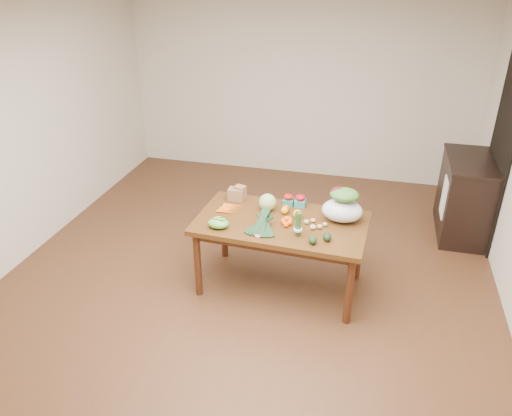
% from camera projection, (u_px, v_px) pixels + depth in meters
% --- Properties ---
extents(floor, '(6.00, 6.00, 0.00)m').
position_uv_depth(floor, '(246.00, 283.00, 5.14)').
color(floor, '#4E2D1B').
rests_on(floor, ground).
extents(ceiling, '(5.00, 6.00, 0.02)m').
position_uv_depth(ceiling, '(243.00, 0.00, 3.90)').
color(ceiling, white).
rests_on(ceiling, room_walls).
extents(room_walls, '(5.02, 6.02, 2.70)m').
position_uv_depth(room_walls, '(245.00, 161.00, 4.52)').
color(room_walls, beige).
rests_on(room_walls, floor).
extents(dining_table, '(1.66, 0.98, 0.75)m').
position_uv_depth(dining_table, '(280.00, 254.00, 4.93)').
color(dining_table, '#503112').
rests_on(dining_table, floor).
extents(doorway_dark, '(0.02, 1.00, 2.10)m').
position_uv_depth(doorway_dark, '(500.00, 154.00, 5.50)').
color(doorway_dark, black).
rests_on(doorway_dark, floor).
extents(cabinet, '(0.52, 1.02, 0.94)m').
position_uv_depth(cabinet, '(464.00, 197.00, 5.86)').
color(cabinet, black).
rests_on(cabinet, floor).
extents(dish_towel, '(0.02, 0.28, 0.45)m').
position_uv_depth(dish_towel, '(444.00, 197.00, 5.67)').
color(dish_towel, white).
rests_on(dish_towel, cabinet).
extents(paper_bag, '(0.22, 0.19, 0.15)m').
position_uv_depth(paper_bag, '(236.00, 193.00, 5.13)').
color(paper_bag, olive).
rests_on(paper_bag, dining_table).
extents(cabbage, '(0.17, 0.17, 0.17)m').
position_uv_depth(cabbage, '(268.00, 202.00, 4.92)').
color(cabbage, '#A7C974').
rests_on(cabbage, dining_table).
extents(strawberry_basket_a, '(0.11, 0.11, 0.09)m').
position_uv_depth(strawberry_basket_a, '(288.00, 201.00, 5.04)').
color(strawberry_basket_a, red).
rests_on(strawberry_basket_a, dining_table).
extents(strawberry_basket_b, '(0.11, 0.11, 0.10)m').
position_uv_depth(strawberry_basket_b, '(300.00, 202.00, 5.02)').
color(strawberry_basket_b, red).
rests_on(strawberry_basket_b, dining_table).
extents(orange_a, '(0.07, 0.07, 0.07)m').
position_uv_depth(orange_a, '(285.00, 211.00, 4.87)').
color(orange_a, '#FF9D0F').
rests_on(orange_a, dining_table).
extents(orange_b, '(0.08, 0.08, 0.08)m').
position_uv_depth(orange_b, '(286.00, 209.00, 4.90)').
color(orange_b, '#E7510E').
rests_on(orange_b, dining_table).
extents(orange_c, '(0.09, 0.09, 0.09)m').
position_uv_depth(orange_c, '(297.00, 214.00, 4.79)').
color(orange_c, '#FFA20F').
rests_on(orange_c, dining_table).
extents(mandarin_cluster, '(0.19, 0.19, 0.08)m').
position_uv_depth(mandarin_cluster, '(287.00, 220.00, 4.69)').
color(mandarin_cluster, '#EF520E').
rests_on(mandarin_cluster, dining_table).
extents(carrots, '(0.23, 0.23, 0.03)m').
position_uv_depth(carrots, '(231.00, 209.00, 4.95)').
color(carrots, orange).
rests_on(carrots, dining_table).
extents(snap_pea_bag, '(0.20, 0.15, 0.09)m').
position_uv_depth(snap_pea_bag, '(218.00, 223.00, 4.63)').
color(snap_pea_bag, green).
rests_on(snap_pea_bag, dining_table).
extents(kale_bunch, '(0.34, 0.42, 0.16)m').
position_uv_depth(kale_bunch, '(261.00, 224.00, 4.53)').
color(kale_bunch, black).
rests_on(kale_bunch, dining_table).
extents(asparagus_bundle, '(0.09, 0.12, 0.26)m').
position_uv_depth(asparagus_bundle, '(298.00, 224.00, 4.46)').
color(asparagus_bundle, '#437636').
rests_on(asparagus_bundle, dining_table).
extents(potato_a, '(0.05, 0.05, 0.04)m').
position_uv_depth(potato_a, '(307.00, 222.00, 4.70)').
color(potato_a, tan).
rests_on(potato_a, dining_table).
extents(potato_b, '(0.06, 0.05, 0.05)m').
position_uv_depth(potato_b, '(313.00, 227.00, 4.60)').
color(potato_b, '#D6B47C').
rests_on(potato_b, dining_table).
extents(potato_c, '(0.05, 0.04, 0.04)m').
position_uv_depth(potato_c, '(325.00, 224.00, 4.66)').
color(potato_c, tan).
rests_on(potato_c, dining_table).
extents(potato_d, '(0.05, 0.04, 0.04)m').
position_uv_depth(potato_d, '(313.00, 220.00, 4.73)').
color(potato_d, tan).
rests_on(potato_d, dining_table).
extents(potato_e, '(0.05, 0.05, 0.04)m').
position_uv_depth(potato_e, '(320.00, 227.00, 4.61)').
color(potato_e, tan).
rests_on(potato_e, dining_table).
extents(avocado_a, '(0.10, 0.12, 0.07)m').
position_uv_depth(avocado_a, '(313.00, 240.00, 4.38)').
color(avocado_a, black).
rests_on(avocado_a, dining_table).
extents(avocado_b, '(0.10, 0.13, 0.07)m').
position_uv_depth(avocado_b, '(327.00, 237.00, 4.43)').
color(avocado_b, black).
rests_on(avocado_b, dining_table).
extents(salad_bag, '(0.40, 0.31, 0.30)m').
position_uv_depth(salad_bag, '(342.00, 207.00, 4.70)').
color(salad_bag, silver).
rests_on(salad_bag, dining_table).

